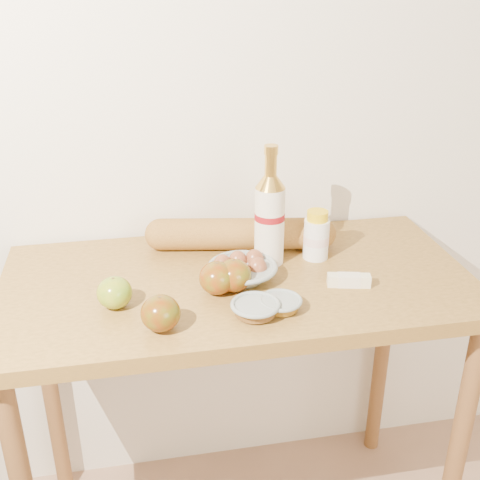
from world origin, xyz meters
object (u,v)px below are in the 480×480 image
Objects in this scene: bourbon_bottle at (270,217)px; baguette at (241,234)px; table at (238,318)px; egg_bowl at (242,269)px; cream_bottle at (316,236)px.

bourbon_bottle is 0.14m from baguette.
egg_bowl reaches higher than table.
cream_bottle is 0.21m from baguette.
bourbon_bottle is at bearing 36.18° from table.
bourbon_bottle reaches higher than egg_bowl.
cream_bottle reaches higher than baguette.
bourbon_bottle is (0.10, 0.07, 0.25)m from table.
egg_bowl is at bearing -159.34° from bourbon_bottle.
bourbon_bottle is 0.16m from egg_bowl.
baguette is (-0.19, 0.09, -0.02)m from cream_bottle.
cream_bottle is at bearing 17.75° from table.
bourbon_bottle is 0.15m from cream_bottle.
cream_bottle is 0.24m from egg_bowl.
egg_bowl is 0.18m from baguette.
baguette is at bearing 76.85° from table.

